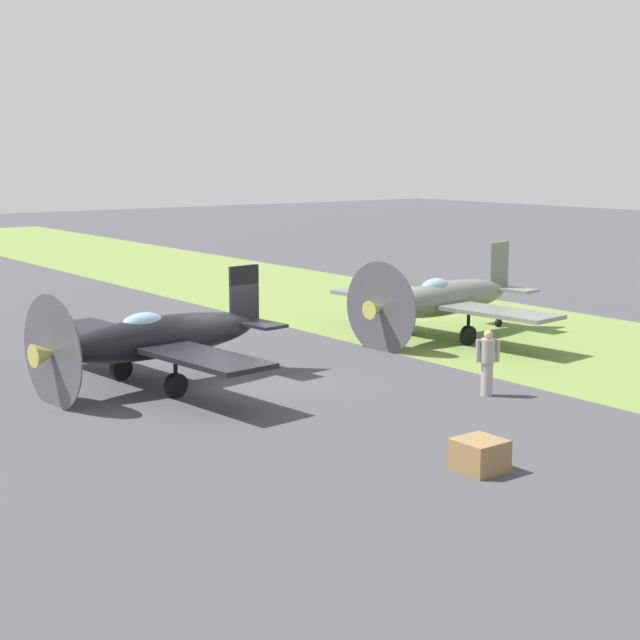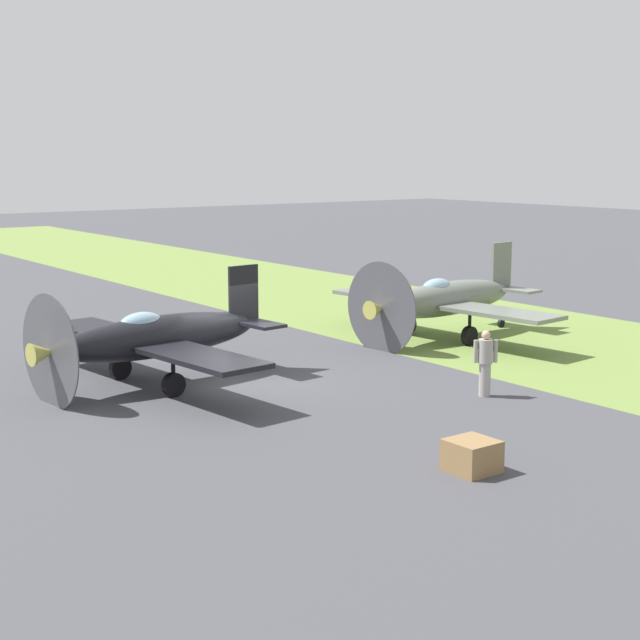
# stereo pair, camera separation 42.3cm
# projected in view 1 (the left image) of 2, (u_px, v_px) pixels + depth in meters

# --- Properties ---
(ground_plane) EXTENTS (160.00, 160.00, 0.00)m
(ground_plane) POSITION_uv_depth(u_px,v_px,m) (251.00, 379.00, 26.87)
(ground_plane) COLOR #424247
(grass_verge) EXTENTS (120.00, 11.00, 0.01)m
(grass_verge) POSITION_uv_depth(u_px,v_px,m) (518.00, 335.00, 33.39)
(grass_verge) COLOR olive
(grass_verge) RESTS_ON ground
(airplane_lead) EXTENTS (8.99, 7.13, 3.19)m
(airplane_lead) POSITION_uv_depth(u_px,v_px,m) (156.00, 338.00, 25.82)
(airplane_lead) COLOR black
(airplane_lead) RESTS_ON ground
(airplane_wingman) EXTENTS (9.13, 7.24, 3.24)m
(airplane_wingman) POSITION_uv_depth(u_px,v_px,m) (443.00, 299.00, 32.63)
(airplane_wingman) COLOR slate
(airplane_wingman) RESTS_ON ground
(ground_crew_chief) EXTENTS (0.39, 0.55, 1.73)m
(ground_crew_chief) POSITION_uv_depth(u_px,v_px,m) (487.00, 361.00, 24.86)
(ground_crew_chief) COLOR #9E998E
(ground_crew_chief) RESTS_ON ground
(supply_crate) EXTENTS (0.91, 0.91, 0.64)m
(supply_crate) POSITION_uv_depth(u_px,v_px,m) (479.00, 455.00, 19.02)
(supply_crate) COLOR olive
(supply_crate) RESTS_ON ground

